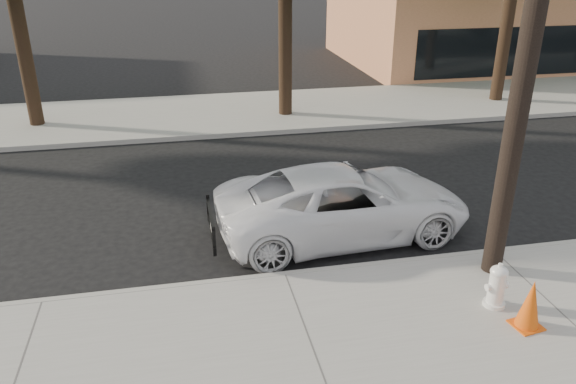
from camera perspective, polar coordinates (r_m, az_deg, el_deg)
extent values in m
plane|color=black|center=(11.76, -2.33, -3.52)|extent=(120.00, 120.00, 0.00)
cube|color=gray|center=(8.21, 2.83, -16.72)|extent=(90.00, 4.40, 0.15)
cube|color=gray|center=(19.62, -6.47, 7.97)|extent=(90.00, 5.00, 0.15)
cube|color=#9E9B93|center=(9.93, -0.32, -8.61)|extent=(90.00, 0.12, 0.16)
cube|color=#BD754E|center=(31.86, 23.01, 15.97)|extent=(18.00, 10.00, 4.00)
cylinder|color=black|center=(9.27, 23.94, 17.27)|extent=(0.34, 0.34, 9.00)
cylinder|color=black|center=(19.28, -25.16, 12.35)|extent=(0.44, 0.44, 4.25)
cylinder|color=black|center=(18.70, -0.28, 15.02)|extent=(0.44, 0.44, 4.75)
cylinder|color=black|center=(21.99, 21.15, 14.37)|extent=(0.44, 0.44, 4.40)
imported|color=white|center=(11.22, 5.66, -1.04)|extent=(5.20, 2.66, 1.41)
cylinder|color=white|center=(9.66, 20.17, -10.57)|extent=(0.35, 0.35, 0.06)
cylinder|color=white|center=(9.52, 20.40, -9.25)|extent=(0.26, 0.26, 0.59)
ellipsoid|color=white|center=(9.36, 20.68, -7.61)|extent=(0.28, 0.28, 0.20)
cylinder|color=white|center=(9.49, 20.45, -8.95)|extent=(0.37, 0.14, 0.12)
cylinder|color=white|center=(9.49, 20.45, -8.95)|extent=(0.16, 0.20, 0.15)
cube|color=#E5540C|center=(9.38, 23.02, -12.35)|extent=(0.47, 0.47, 0.02)
cone|color=#E5540C|center=(9.17, 23.41, -10.38)|extent=(0.42, 0.42, 0.79)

